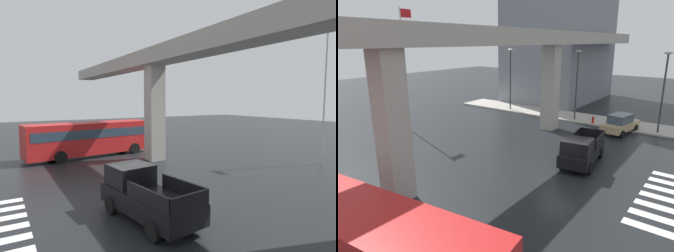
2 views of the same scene
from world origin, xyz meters
TOP-DOWN VIEW (x-y plane):
  - ground_plane at (0.00, 0.00)m, footprint 120.00×120.00m
  - elevated_overpass at (0.00, 5.28)m, footprint 57.92×1.99m
  - pickup_truck at (1.84, -0.66)m, footprint 5.30×2.57m
  - city_bus at (-12.51, 1.13)m, footprint 3.80×11.02m
  - flagpole at (0.03, 15.39)m, footprint 1.16×0.12m

SIDE VIEW (x-z plane):
  - ground_plane at x=0.00m, z-range 0.00..0.00m
  - pickup_truck at x=1.84m, z-range -0.05..2.03m
  - city_bus at x=-12.51m, z-range 0.23..3.22m
  - flagpole at x=0.03m, z-range 0.81..11.68m
  - elevated_overpass at x=0.00m, z-range 3.17..12.14m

